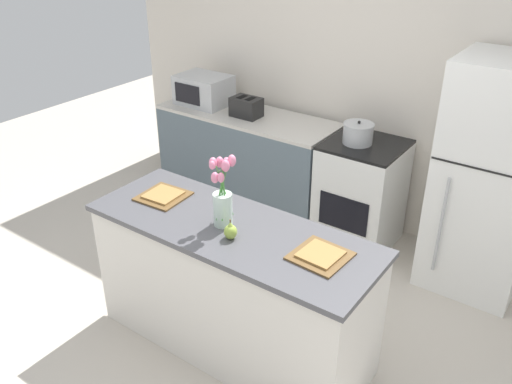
# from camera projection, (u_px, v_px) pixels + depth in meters

# --- Properties ---
(ground_plane) EXTENTS (10.00, 10.00, 0.00)m
(ground_plane) POSITION_uv_depth(u_px,v_px,m) (234.00, 343.00, 3.58)
(ground_plane) COLOR beige
(back_wall) EXTENTS (5.20, 0.08, 2.70)m
(back_wall) POSITION_uv_depth(u_px,v_px,m) (381.00, 74.00, 4.38)
(back_wall) COLOR silver
(back_wall) RESTS_ON ground_plane
(kitchen_island) EXTENTS (1.80, 0.66, 0.90)m
(kitchen_island) POSITION_uv_depth(u_px,v_px,m) (233.00, 288.00, 3.37)
(kitchen_island) COLOR silver
(kitchen_island) RESTS_ON ground_plane
(back_counter) EXTENTS (1.68, 0.60, 0.90)m
(back_counter) POSITION_uv_depth(u_px,v_px,m) (247.00, 160.00, 5.06)
(back_counter) COLOR slate
(back_counter) RESTS_ON ground_plane
(stove_range) EXTENTS (0.60, 0.61, 0.90)m
(stove_range) POSITION_uv_depth(u_px,v_px,m) (360.00, 194.00, 4.47)
(stove_range) COLOR silver
(stove_range) RESTS_ON ground_plane
(refrigerator) EXTENTS (0.68, 0.67, 1.71)m
(refrigerator) POSITION_uv_depth(u_px,v_px,m) (489.00, 180.00, 3.79)
(refrigerator) COLOR white
(refrigerator) RESTS_ON ground_plane
(flower_vase) EXTENTS (0.15, 0.15, 0.44)m
(flower_vase) POSITION_uv_depth(u_px,v_px,m) (222.00, 197.00, 3.10)
(flower_vase) COLOR silver
(flower_vase) RESTS_ON kitchen_island
(pear_figurine) EXTENTS (0.07, 0.07, 0.12)m
(pear_figurine) POSITION_uv_depth(u_px,v_px,m) (230.00, 231.00, 3.02)
(pear_figurine) COLOR #9EBC47
(pear_figurine) RESTS_ON kitchen_island
(plate_setting_left) EXTENTS (0.30, 0.30, 0.02)m
(plate_setting_left) POSITION_uv_depth(u_px,v_px,m) (163.00, 196.00, 3.47)
(plate_setting_left) COLOR brown
(plate_setting_left) RESTS_ON kitchen_island
(plate_setting_right) EXTENTS (0.30, 0.30, 0.02)m
(plate_setting_right) POSITION_uv_depth(u_px,v_px,m) (320.00, 255.00, 2.88)
(plate_setting_right) COLOR brown
(plate_setting_right) RESTS_ON kitchen_island
(toaster) EXTENTS (0.28, 0.18, 0.17)m
(toaster) POSITION_uv_depth(u_px,v_px,m) (246.00, 107.00, 4.76)
(toaster) COLOR black
(toaster) RESTS_ON back_counter
(cooking_pot) EXTENTS (0.24, 0.24, 0.19)m
(cooking_pot) POSITION_uv_depth(u_px,v_px,m) (358.00, 133.00, 4.22)
(cooking_pot) COLOR #B2B5B7
(cooking_pot) RESTS_ON stove_range
(microwave) EXTENTS (0.48, 0.37, 0.27)m
(microwave) POSITION_uv_depth(u_px,v_px,m) (204.00, 90.00, 5.04)
(microwave) COLOR #B7BABC
(microwave) RESTS_ON back_counter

